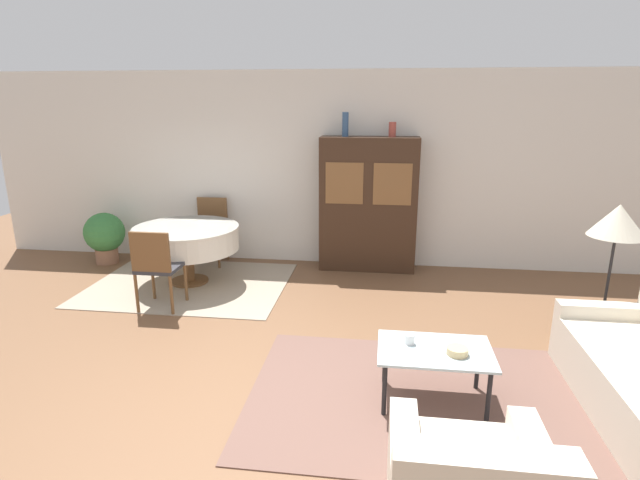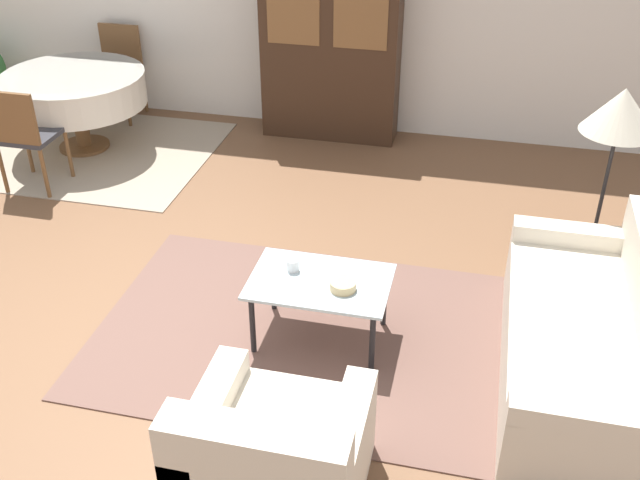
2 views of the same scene
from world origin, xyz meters
name	(u,v)px [view 2 (image 2 of 2)]	position (x,y,z in m)	size (l,w,h in m)	color
ground_plane	(130,328)	(0.00, 0.00, 0.00)	(14.00, 14.00, 0.00)	brown
area_rug	(309,334)	(1.17, 0.20, 0.01)	(2.75, 1.90, 0.01)	brown
dining_rug	(84,151)	(-1.63, 2.42, 0.01)	(2.46, 1.92, 0.01)	gray
couch	(593,342)	(2.90, 0.17, 0.29)	(0.90, 1.88, 0.80)	beige
armchair	(274,460)	(1.33, -1.11, 0.29)	(0.85, 0.83, 0.77)	beige
coffee_table	(320,287)	(1.25, 0.18, 0.41)	(0.87, 0.58, 0.45)	black
display_cabinet	(331,45)	(0.61, 3.38, 0.92)	(1.32, 0.40, 1.83)	#382316
dining_table	(75,89)	(-1.66, 2.49, 0.60)	(1.33, 1.33, 0.74)	brown
dining_chair_near	(24,132)	(-1.66, 1.61, 0.54)	(0.44, 0.44, 0.93)	brown
dining_chair_far	(118,65)	(-1.66, 3.37, 0.54)	(0.44, 0.44, 0.93)	brown
floor_lamp	(621,115)	(3.00, 1.51, 1.18)	(0.51, 0.51, 1.37)	black
cup	(293,265)	(1.06, 0.25, 0.50)	(0.08, 0.08, 0.08)	white
bowl	(343,285)	(1.41, 0.13, 0.48)	(0.16, 0.16, 0.06)	tan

